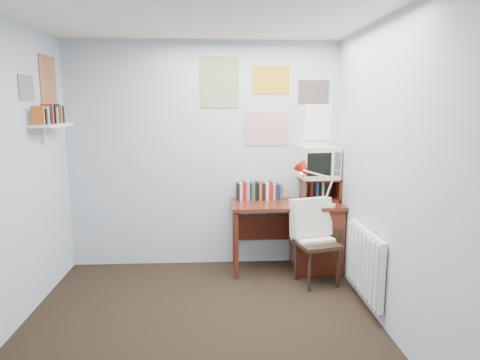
# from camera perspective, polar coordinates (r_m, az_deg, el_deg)

# --- Properties ---
(ground) EXTENTS (3.50, 3.50, 0.00)m
(ground) POSITION_cam_1_polar(r_m,az_deg,el_deg) (3.51, -5.35, -20.95)
(ground) COLOR black
(ground) RESTS_ON ground
(back_wall) EXTENTS (3.00, 0.02, 2.50)m
(back_wall) POSITION_cam_1_polar(r_m,az_deg,el_deg) (4.80, -4.84, 3.25)
(back_wall) COLOR silver
(back_wall) RESTS_ON ground
(right_wall) EXTENTS (0.02, 3.50, 2.50)m
(right_wall) POSITION_cam_1_polar(r_m,az_deg,el_deg) (3.36, 20.79, -0.16)
(right_wall) COLOR silver
(right_wall) RESTS_ON ground
(desk) EXTENTS (1.20, 0.55, 0.76)m
(desk) POSITION_cam_1_polar(r_m,az_deg,el_deg) (4.82, 9.39, -7.09)
(desk) COLOR #582014
(desk) RESTS_ON ground
(desk_chair) EXTENTS (0.52, 0.51, 0.84)m
(desk_chair) POSITION_cam_1_polar(r_m,az_deg,el_deg) (4.43, 10.26, -8.42)
(desk_chair) COLOR black
(desk_chair) RESTS_ON ground
(desk_lamp) EXTENTS (0.35, 0.32, 0.41)m
(desk_lamp) POSITION_cam_1_polar(r_m,az_deg,el_deg) (4.52, 12.01, -1.00)
(desk_lamp) COLOR red
(desk_lamp) RESTS_ON desk
(tv_riser) EXTENTS (0.40, 0.30, 0.25)m
(tv_riser) POSITION_cam_1_polar(r_m,az_deg,el_deg) (4.84, 10.63, -1.21)
(tv_riser) COLOR #582014
(tv_riser) RESTS_ON desk
(crt_tv) EXTENTS (0.44, 0.41, 0.38)m
(crt_tv) POSITION_cam_1_polar(r_m,az_deg,el_deg) (4.80, 10.35, 2.55)
(crt_tv) COLOR beige
(crt_tv) RESTS_ON tv_riser
(book_row) EXTENTS (0.60, 0.14, 0.22)m
(book_row) POSITION_cam_1_polar(r_m,az_deg,el_deg) (4.80, 3.10, -1.33)
(book_row) COLOR #582014
(book_row) RESTS_ON desk
(radiator) EXTENTS (0.09, 0.80, 0.60)m
(radiator) POSITION_cam_1_polar(r_m,az_deg,el_deg) (4.05, 16.36, -10.47)
(radiator) COLOR white
(radiator) RESTS_ON right_wall
(wall_shelf) EXTENTS (0.20, 0.62, 0.24)m
(wall_shelf) POSITION_cam_1_polar(r_m,az_deg,el_deg) (4.40, -23.84, 6.70)
(wall_shelf) COLOR white
(wall_shelf) RESTS_ON left_wall
(posters_back) EXTENTS (1.20, 0.01, 0.90)m
(posters_back) POSITION_cam_1_polar(r_m,az_deg,el_deg) (4.80, 3.58, 10.44)
(posters_back) COLOR white
(posters_back) RESTS_ON back_wall
(posters_left) EXTENTS (0.01, 0.70, 0.60)m
(posters_left) POSITION_cam_1_polar(r_m,az_deg,el_deg) (4.43, -25.34, 11.54)
(posters_left) COLOR white
(posters_left) RESTS_ON left_wall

